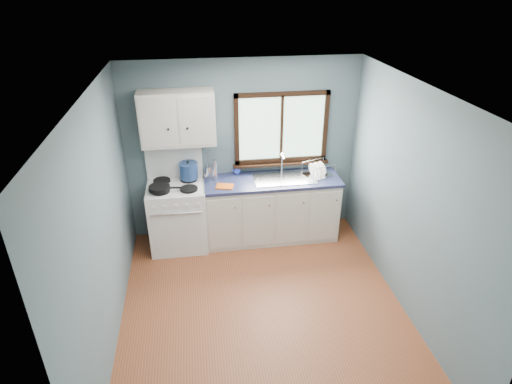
{
  "coord_description": "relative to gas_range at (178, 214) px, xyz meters",
  "views": [
    {
      "loc": [
        -0.64,
        -3.7,
        3.47
      ],
      "look_at": [
        0.05,
        0.9,
        1.05
      ],
      "focal_mm": 30.0,
      "sensor_mm": 36.0,
      "label": 1
    }
  ],
  "objects": [
    {
      "name": "ceiling",
      "position": [
        0.95,
        -1.47,
        2.02
      ],
      "size": [
        3.2,
        3.6,
        0.02
      ],
      "primitive_type": "cube",
      "color": "white",
      "rests_on": "wall_back"
    },
    {
      "name": "sink",
      "position": [
        1.49,
        0.02,
        0.37
      ],
      "size": [
        0.84,
        0.46,
        0.44
      ],
      "color": "silver",
      "rests_on": "countertop"
    },
    {
      "name": "skillet",
      "position": [
        -0.19,
        -0.16,
        0.49
      ],
      "size": [
        0.42,
        0.3,
        0.05
      ],
      "rotation": [
        0.0,
        0.0,
        -0.11
      ],
      "color": "black",
      "rests_on": "gas_range"
    },
    {
      "name": "thermos",
      "position": [
        0.54,
        0.12,
        0.57
      ],
      "size": [
        0.09,
        0.09,
        0.29
      ],
      "primitive_type": "cylinder",
      "rotation": [
        0.0,
        0.0,
        -0.43
      ],
      "color": "silver",
      "rests_on": "countertop"
    },
    {
      "name": "upper_cabinets",
      "position": [
        0.1,
        0.15,
        1.31
      ],
      "size": [
        0.95,
        0.35,
        0.7
      ],
      "color": "beige",
      "rests_on": "wall_back"
    },
    {
      "name": "stockpot",
      "position": [
        0.19,
        0.15,
        0.58
      ],
      "size": [
        0.28,
        0.28,
        0.25
      ],
      "rotation": [
        0.0,
        0.0,
        0.09
      ],
      "color": "navy",
      "rests_on": "gas_range"
    },
    {
      "name": "wall_right",
      "position": [
        2.56,
        -1.47,
        0.76
      ],
      "size": [
        0.02,
        3.6,
        2.5
      ],
      "primitive_type": "cube",
      "color": "slate",
      "rests_on": "ground"
    },
    {
      "name": "soap_bottle",
      "position": [
        0.86,
        0.24,
        0.56
      ],
      "size": [
        0.11,
        0.11,
        0.27
      ],
      "primitive_type": "imported",
      "rotation": [
        0.0,
        0.0,
        0.11
      ],
      "color": "blue",
      "rests_on": "countertop"
    },
    {
      "name": "window",
      "position": [
        1.48,
        0.3,
        0.98
      ],
      "size": [
        1.36,
        0.1,
        1.03
      ],
      "color": "#9EC6A8",
      "rests_on": "wall_back"
    },
    {
      "name": "floor",
      "position": [
        0.95,
        -1.47,
        -0.5
      ],
      "size": [
        3.2,
        3.6,
        0.02
      ],
      "primitive_type": "cube",
      "color": "brown",
      "rests_on": "ground"
    },
    {
      "name": "utensil_crock",
      "position": [
        0.46,
        0.22,
        0.51
      ],
      "size": [
        0.17,
        0.17,
        0.41
      ],
      "rotation": [
        0.0,
        0.0,
        -0.44
      ],
      "color": "silver",
      "rests_on": "countertop"
    },
    {
      "name": "wall_left",
      "position": [
        -0.66,
        -1.47,
        0.76
      ],
      "size": [
        0.02,
        3.6,
        2.5
      ],
      "primitive_type": "cube",
      "color": "slate",
      "rests_on": "ground"
    },
    {
      "name": "wall_front",
      "position": [
        0.95,
        -3.28,
        0.76
      ],
      "size": [
        3.2,
        0.02,
        2.5
      ],
      "primitive_type": "cube",
      "color": "slate",
      "rests_on": "ground"
    },
    {
      "name": "dish_rack",
      "position": [
        1.96,
        0.04,
        0.48
      ],
      "size": [
        0.46,
        0.41,
        0.2
      ],
      "rotation": [
        0.0,
        0.0,
        0.35
      ],
      "color": "silver",
      "rests_on": "countertop"
    },
    {
      "name": "wall_back",
      "position": [
        0.95,
        0.34,
        0.76
      ],
      "size": [
        3.2,
        0.02,
        2.5
      ],
      "primitive_type": "cube",
      "color": "slate",
      "rests_on": "ground"
    },
    {
      "name": "gas_range",
      "position": [
        0.0,
        0.0,
        0.0
      ],
      "size": [
        0.76,
        0.69,
        1.36
      ],
      "color": "white",
      "rests_on": "floor"
    },
    {
      "name": "base_cabinets",
      "position": [
        1.31,
        0.02,
        -0.08
      ],
      "size": [
        1.85,
        0.6,
        0.88
      ],
      "color": "beige",
      "rests_on": "floor"
    },
    {
      "name": "dish_towel",
      "position": [
        0.65,
        -0.12,
        0.43
      ],
      "size": [
        0.26,
        0.21,
        0.02
      ],
      "primitive_type": "cube",
      "rotation": [
        0.0,
        0.0,
        -0.26
      ],
      "color": "orange",
      "rests_on": "countertop"
    },
    {
      "name": "countertop",
      "position": [
        1.31,
        0.02,
        0.41
      ],
      "size": [
        1.89,
        0.64,
        0.04
      ],
      "primitive_type": "cube",
      "color": "#1C2241",
      "rests_on": "base_cabinets"
    }
  ]
}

